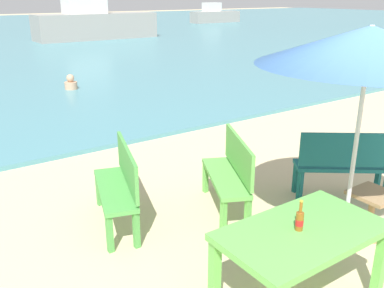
% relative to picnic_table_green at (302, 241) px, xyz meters
% --- Properties ---
extents(picnic_table_green, '(1.40, 0.80, 0.76)m').
position_rel_picnic_table_green_xyz_m(picnic_table_green, '(0.00, 0.00, 0.00)').
color(picnic_table_green, '#60B24C').
rests_on(picnic_table_green, ground_plane).
extents(beer_bottle_amber, '(0.07, 0.07, 0.26)m').
position_rel_picnic_table_green_xyz_m(beer_bottle_amber, '(-0.04, 0.01, 0.20)').
color(beer_bottle_amber, brown).
rests_on(beer_bottle_amber, picnic_table_green).
extents(patio_umbrella, '(2.10, 2.10, 2.30)m').
position_rel_picnic_table_green_xyz_m(patio_umbrella, '(1.14, 0.37, 1.47)').
color(patio_umbrella, silver).
rests_on(patio_umbrella, ground_plane).
extents(side_table_wood, '(0.44, 0.44, 0.54)m').
position_rel_picnic_table_green_xyz_m(side_table_wood, '(1.51, 0.31, -0.30)').
color(side_table_wood, '#9E7A51').
rests_on(side_table_wood, ground_plane).
extents(bench_teal_center, '(1.18, 1.00, 0.95)m').
position_rel_picnic_table_green_xyz_m(bench_teal_center, '(2.00, 1.07, -0.11)').
color(bench_teal_center, '#196066').
rests_on(bench_teal_center, ground_plane).
extents(bench_green_left, '(0.70, 1.25, 0.95)m').
position_rel_picnic_table_green_xyz_m(bench_green_left, '(-0.63, 2.13, -0.11)').
color(bench_green_left, '#4C9E47').
rests_on(bench_green_left, ground_plane).
extents(bench_green_right, '(0.85, 1.24, 0.95)m').
position_rel_picnic_table_green_xyz_m(bench_green_right, '(0.62, 1.67, -0.11)').
color(bench_green_right, '#60B24C').
rests_on(bench_green_right, ground_plane).
extents(swimmer_person, '(0.34, 0.34, 0.41)m').
position_rel_picnic_table_green_xyz_m(swimmer_person, '(1.33, 9.39, -0.41)').
color(swimmer_person, tan).
rests_on(swimmer_person, sea_water).
extents(boat_sailboat, '(6.92, 1.89, 2.52)m').
position_rel_picnic_table_green_xyz_m(boat_sailboat, '(7.22, 21.92, 0.34)').
color(boat_sailboat, gray).
rests_on(boat_sailboat, sea_water).
extents(boat_cargo_ship, '(4.73, 1.29, 1.72)m').
position_rel_picnic_table_green_xyz_m(boat_cargo_ship, '(21.86, 29.69, 0.05)').
color(boat_cargo_ship, gray).
rests_on(boat_cargo_ship, sea_water).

